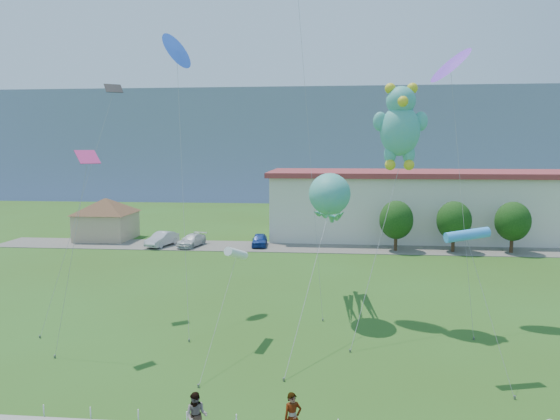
% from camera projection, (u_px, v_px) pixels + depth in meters
% --- Properties ---
extents(ground, '(160.00, 160.00, 0.00)m').
position_uv_depth(ground, '(265.00, 410.00, 20.93)').
color(ground, '#315217').
rests_on(ground, ground).
extents(parking_strip, '(70.00, 6.00, 0.06)m').
position_uv_depth(parking_strip, '(303.00, 247.00, 55.52)').
color(parking_strip, '#59544C').
rests_on(parking_strip, ground).
extents(hill_ridge, '(160.00, 50.00, 25.00)m').
position_uv_depth(hill_ridge, '(317.00, 143.00, 138.04)').
color(hill_ridge, slate).
rests_on(hill_ridge, ground).
extents(pavilion, '(9.20, 9.20, 5.00)m').
position_uv_depth(pavilion, '(106.00, 215.00, 60.29)').
color(pavilion, tan).
rests_on(pavilion, ground).
extents(warehouse, '(61.00, 15.00, 8.20)m').
position_uv_depth(warehouse, '(517.00, 204.00, 61.58)').
color(warehouse, beige).
rests_on(warehouse, ground).
extents(tree_near, '(3.60, 3.60, 5.47)m').
position_uv_depth(tree_near, '(396.00, 220.00, 53.23)').
color(tree_near, '#3F2B19').
rests_on(tree_near, ground).
extents(tree_mid, '(3.60, 3.60, 5.47)m').
position_uv_depth(tree_mid, '(454.00, 221.00, 52.69)').
color(tree_mid, '#3F2B19').
rests_on(tree_mid, ground).
extents(tree_far, '(3.60, 3.60, 5.47)m').
position_uv_depth(tree_far, '(513.00, 221.00, 52.15)').
color(tree_far, '#3F2B19').
rests_on(tree_far, ground).
extents(pedestrian_left, '(0.82, 0.70, 1.90)m').
position_uv_depth(pedestrian_left, '(293.00, 418.00, 18.37)').
color(pedestrian_left, gray).
rests_on(pedestrian_left, sidewalk).
extents(pedestrian_right, '(0.88, 0.69, 1.78)m').
position_uv_depth(pedestrian_right, '(196.00, 416.00, 18.63)').
color(pedestrian_right, gray).
rests_on(pedestrian_right, sidewalk).
extents(parked_car_silver, '(2.83, 4.99, 1.56)m').
position_uv_depth(parked_car_silver, '(162.00, 239.00, 56.17)').
color(parked_car_silver, '#B6B5BD').
rests_on(parked_car_silver, parking_strip).
extents(parked_car_white, '(2.83, 4.86, 1.32)m').
position_uv_depth(parked_car_white, '(192.00, 240.00, 55.98)').
color(parked_car_white, silver).
rests_on(parked_car_white, parking_strip).
extents(parked_car_blue, '(1.88, 4.12, 1.37)m').
position_uv_depth(parked_car_blue, '(260.00, 240.00, 56.12)').
color(parked_car_blue, navy).
rests_on(parked_car_blue, parking_strip).
extents(octopus_kite, '(3.51, 15.29, 9.40)m').
position_uv_depth(octopus_kite, '(329.00, 202.00, 32.69)').
color(octopus_kite, teal).
rests_on(octopus_kite, ground).
extents(teddy_bear_kite, '(4.82, 6.64, 14.91)m').
position_uv_depth(teddy_bear_kite, '(400.00, 124.00, 30.58)').
color(teddy_bear_kite, teal).
rests_on(teddy_bear_kite, ground).
extents(small_kite_pink, '(2.16, 2.39, 10.92)m').
position_uv_depth(small_kite_pink, '(84.00, 178.00, 26.41)').
color(small_kite_pink, '#CA2D71').
rests_on(small_kite_pink, ground).
extents(small_kite_purple, '(1.80, 6.06, 16.95)m').
position_uv_depth(small_kite_purple, '(451.00, 71.00, 31.95)').
color(small_kite_purple, '#7C36D9').
rests_on(small_kite_purple, ground).
extents(small_kite_blue, '(3.70, 8.89, 18.38)m').
position_uv_depth(small_kite_blue, '(177.00, 57.00, 34.37)').
color(small_kite_blue, blue).
rests_on(small_kite_blue, ground).
extents(small_kite_white, '(1.01, 7.33, 5.44)m').
position_uv_depth(small_kite_white, '(236.00, 254.00, 28.30)').
color(small_kite_white, white).
rests_on(small_kite_white, ground).
extents(small_kite_cyan, '(1.89, 3.86, 7.26)m').
position_uv_depth(small_kite_cyan, '(467.00, 236.00, 23.80)').
color(small_kite_cyan, '#369AF4').
rests_on(small_kite_cyan, ground).
extents(small_kite_black, '(3.02, 6.97, 15.34)m').
position_uv_depth(small_kite_black, '(105.00, 118.00, 32.56)').
color(small_kite_black, black).
rests_on(small_kite_black, ground).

